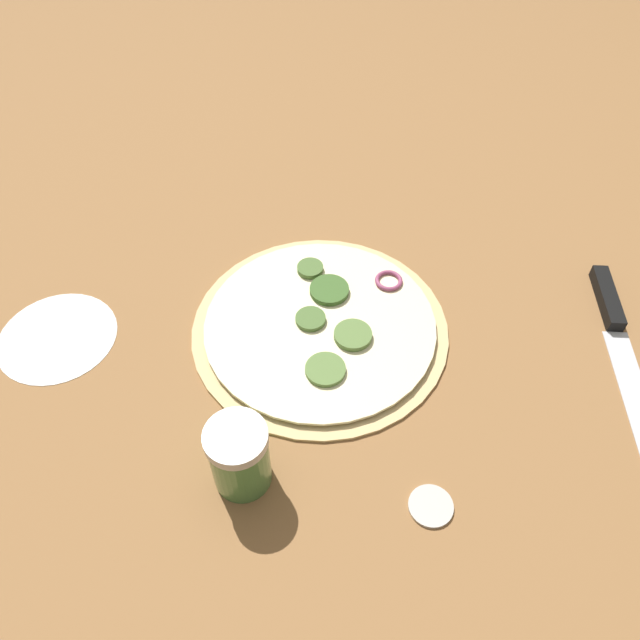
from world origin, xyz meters
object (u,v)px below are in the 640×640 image
pizza (321,326)px  knife (615,326)px  spice_jar (239,457)px  loose_cap (431,505)px

pizza → knife: (-0.30, 0.21, 0.00)m
spice_jar → loose_cap: 0.20m
pizza → knife: size_ratio=1.26×
spice_jar → loose_cap: spice_jar is taller
knife → loose_cap: knife is taller
pizza → loose_cap: 0.26m
knife → loose_cap: (0.34, 0.04, -0.00)m
pizza → spice_jar: spice_jar is taller
spice_jar → knife: bearing=168.6°
knife → spice_jar: bearing=-62.9°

